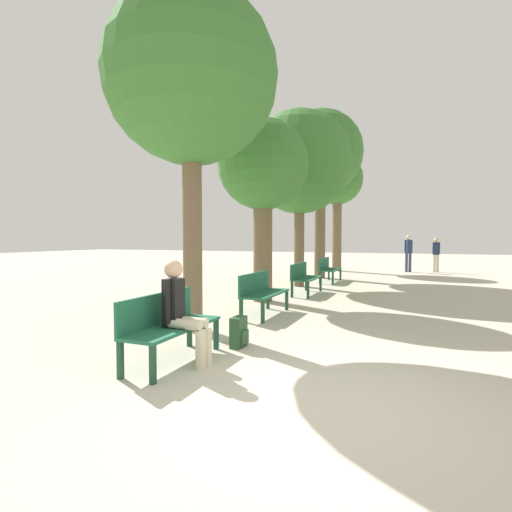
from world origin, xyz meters
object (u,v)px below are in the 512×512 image
(bench_row_3, at_px, (328,268))
(tree_row_3, at_px, (320,154))
(bench_row_2, at_px, (304,276))
(pedestrian_near, at_px, (408,251))
(tree_row_0, at_px, (191,79))
(tree_row_1, at_px, (263,168))
(pedestrian_mid, at_px, (436,252))
(backpack, at_px, (239,332))
(person_seated, at_px, (182,309))
(tree_row_4, at_px, (337,182))
(bench_row_0, at_px, (167,322))
(tree_row_2, at_px, (300,163))
(bench_row_1, at_px, (261,290))

(bench_row_3, height_order, tree_row_3, tree_row_3)
(bench_row_2, distance_m, pedestrian_near, 9.44)
(tree_row_0, distance_m, tree_row_3, 9.84)
(tree_row_0, distance_m, tree_row_1, 3.55)
(pedestrian_mid, bearing_deg, backpack, -102.10)
(backpack, bearing_deg, tree_row_0, 149.05)
(bench_row_2, height_order, person_seated, person_seated)
(tree_row_0, bearing_deg, tree_row_4, 90.00)
(bench_row_0, distance_m, tree_row_0, 4.21)
(tree_row_3, bearing_deg, bench_row_2, -82.41)
(bench_row_2, height_order, backpack, bench_row_2)
(tree_row_3, xyz_separation_m, pedestrian_near, (3.26, 4.27, -3.95))
(bench_row_0, xyz_separation_m, bench_row_2, (0.00, 6.74, 0.00))
(tree_row_4, xyz_separation_m, pedestrian_near, (3.26, 0.59, -3.33))
(backpack, bearing_deg, tree_row_4, 94.89)
(tree_row_2, xyz_separation_m, tree_row_3, (-0.00, 3.04, 0.88))
(backpack, bearing_deg, pedestrian_mid, 77.90)
(bench_row_1, relative_size, tree_row_0, 0.27)
(tree_row_2, xyz_separation_m, tree_row_4, (-0.00, 6.71, 0.25))
(tree_row_1, relative_size, tree_row_3, 0.69)
(bench_row_0, bearing_deg, tree_row_1, 97.10)
(person_seated, xyz_separation_m, pedestrian_mid, (3.59, 16.21, 0.22))
(tree_row_1, bearing_deg, tree_row_4, 90.00)
(bench_row_0, height_order, tree_row_0, tree_row_0)
(bench_row_1, relative_size, tree_row_1, 0.34)
(tree_row_0, relative_size, pedestrian_mid, 3.60)
(bench_row_1, height_order, pedestrian_mid, pedestrian_mid)
(tree_row_1, bearing_deg, bench_row_3, 82.71)
(tree_row_0, relative_size, tree_row_4, 1.03)
(tree_row_3, xyz_separation_m, pedestrian_mid, (4.47, 4.65, -4.03))
(tree_row_2, bearing_deg, person_seated, -84.09)
(tree_row_2, xyz_separation_m, pedestrian_near, (3.26, 7.30, -3.07))
(bench_row_0, bearing_deg, tree_row_4, 92.40)
(tree_row_2, xyz_separation_m, person_seated, (0.88, -8.52, -3.37))
(tree_row_2, bearing_deg, tree_row_0, -90.00)
(person_seated, bearing_deg, bench_row_3, 91.38)
(tree_row_3, bearing_deg, bench_row_3, -65.75)
(bench_row_1, relative_size, backpack, 3.53)
(bench_row_3, relative_size, pedestrian_mid, 0.97)
(tree_row_1, xyz_separation_m, pedestrian_near, (3.26, 10.67, -2.35))
(tree_row_2, distance_m, backpack, 8.53)
(tree_row_2, bearing_deg, bench_row_2, -69.96)
(bench_row_0, bearing_deg, pedestrian_mid, 76.65)
(bench_row_1, distance_m, tree_row_1, 3.39)
(bench_row_1, distance_m, tree_row_0, 4.20)
(bench_row_3, xyz_separation_m, tree_row_0, (-0.64, -8.40, 3.80))
(tree_row_4, bearing_deg, tree_row_2, -90.00)
(tree_row_0, xyz_separation_m, person_seated, (0.88, -1.74, -3.61))
(bench_row_2, relative_size, tree_row_3, 0.24)
(tree_row_3, bearing_deg, bench_row_0, -86.83)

